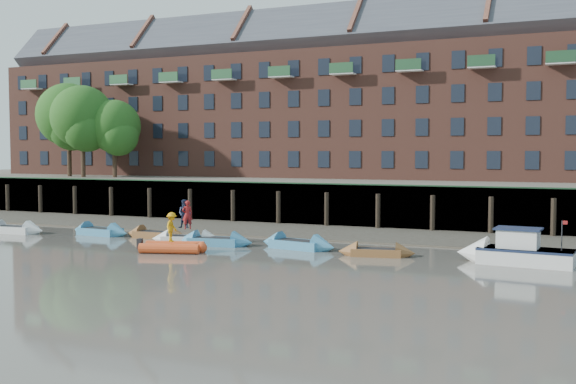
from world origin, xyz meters
The scene contains 19 objects.
ground centered at (0.00, 0.00, 0.00)m, with size 220.00×220.00×0.00m, color #615C53.
foreshore centered at (0.00, 18.00, 0.00)m, with size 110.00×8.00×0.50m, color #3D382F.
mud_band centered at (0.00, 14.60, 0.00)m, with size 110.00×1.60×0.10m, color #4C4336.
river_wall centered at (0.00, 22.38, 1.59)m, with size 110.00×1.23×3.30m.
bank_terrace centered at (0.00, 36.00, 1.60)m, with size 110.00×28.00×3.20m, color #5E594D.
apartment_terrace centered at (0.00, 36.99, 12.82)m, with size 80.60×15.56×20.98m.
tree_cluster centered at (-25.62, 27.35, 9.00)m, with size 11.76×7.74×9.40m.
rowboat_0 centered at (-16.74, 9.39, 0.25)m, with size 4.97×1.75×1.42m.
rowboat_1 centered at (-10.50, 10.87, 0.24)m, with size 4.87×1.81×1.38m.
rowboat_2 centered at (-6.03, 10.98, 0.23)m, with size 4.49×1.32×1.30m.
rowboat_3 centered at (-2.87, 9.69, 0.24)m, with size 4.76×2.25×1.33m.
rowboat_4 centered at (-0.77, 9.49, 0.25)m, with size 4.96×2.03×1.40m.
rowboat_5 centered at (4.39, 10.18, 0.26)m, with size 5.17×2.37×1.45m.
rowboat_6 centered at (9.41, 9.27, 0.22)m, with size 4.35×1.99×1.22m.
rib_tender centered at (-1.49, 6.19, 0.28)m, with size 3.84×2.63×0.65m.
motor_launch centered at (16.14, 9.52, 0.60)m, with size 5.88×2.39×2.37m.
person_rower_a centered at (-2.76, 9.61, 1.78)m, with size 0.65×0.43×1.78m, color maroon.
person_rower_b centered at (-3.13, 9.93, 1.80)m, with size 0.88×0.68×1.81m, color #19233F.
person_rib_crew centered at (-1.59, 6.05, 1.44)m, with size 1.08×0.62×1.67m, color orange.
Camera 1 is at (19.30, -26.05, 5.67)m, focal length 42.00 mm.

